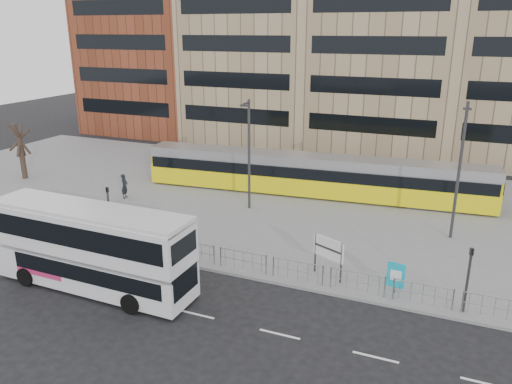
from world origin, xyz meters
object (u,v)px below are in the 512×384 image
at_px(tram, 312,175).
at_px(station_sign, 328,250).
at_px(traffic_light_east, 469,272).
at_px(bare_tree, 17,120).
at_px(traffic_light_west, 109,205).
at_px(lamp_post_east, 460,166).
at_px(ad_panel, 396,276).
at_px(pedestrian, 125,186).
at_px(lamp_post_west, 249,150).
at_px(double_decker_bus, 92,246).

relative_size(tram, station_sign, 12.20).
distance_m(traffic_light_east, bare_tree, 35.85).
bearing_deg(traffic_light_west, lamp_post_east, 5.32).
distance_m(ad_panel, pedestrian, 21.71).
bearing_deg(ad_panel, traffic_light_west, -176.21).
height_order(traffic_light_east, lamp_post_west, lamp_post_west).
relative_size(tram, bare_tree, 3.68).
relative_size(traffic_light_east, lamp_post_west, 0.41).
distance_m(pedestrian, lamp_post_east, 23.16).
xyz_separation_m(double_decker_bus, bare_tree, (-17.90, 12.59, 2.81)).
xyz_separation_m(lamp_post_east, bare_tree, (-33.89, -0.43, 0.44)).
height_order(ad_panel, lamp_post_east, lamp_post_east).
distance_m(double_decker_bus, traffic_light_east, 17.45).
xyz_separation_m(tram, station_sign, (4.56, -12.53, -0.05)).
xyz_separation_m(ad_panel, pedestrian, (-20.64, 6.72, -0.01)).
distance_m(double_decker_bus, lamp_post_west, 13.52).
bearing_deg(pedestrian, traffic_light_west, -163.06).
distance_m(tram, traffic_light_east, 17.35).
height_order(tram, traffic_light_west, traffic_light_west).
xyz_separation_m(tram, traffic_light_west, (-9.10, -12.38, 0.44)).
relative_size(double_decker_bus, lamp_post_east, 1.28).
bearing_deg(bare_tree, lamp_post_east, 0.73).
bearing_deg(tram, ad_panel, -63.52).
bearing_deg(pedestrian, lamp_post_west, -93.99).
distance_m(double_decker_bus, tram, 18.72).
bearing_deg(station_sign, tram, 134.60).
height_order(ad_panel, bare_tree, bare_tree).
bearing_deg(traffic_light_west, lamp_post_west, 36.35).
distance_m(tram, bare_tree, 24.52).
relative_size(lamp_post_east, bare_tree, 1.16).
bearing_deg(lamp_post_west, traffic_light_east, -31.32).
bearing_deg(traffic_light_east, traffic_light_west, 156.70).
relative_size(station_sign, traffic_light_east, 0.69).
relative_size(station_sign, ad_panel, 1.35).
bearing_deg(traffic_light_east, pedestrian, 142.67).
bearing_deg(traffic_light_east, lamp_post_west, 128.19).
bearing_deg(traffic_light_west, station_sign, -16.86).
height_order(traffic_light_west, bare_tree, bare_tree).
distance_m(ad_panel, traffic_light_west, 17.11).
bearing_deg(ad_panel, lamp_post_east, 80.40).
height_order(traffic_light_west, lamp_post_east, lamp_post_east).
xyz_separation_m(ad_panel, traffic_light_west, (-17.07, 0.52, 1.04)).
xyz_separation_m(double_decker_bus, lamp_post_west, (2.61, 13.10, 2.07)).
bearing_deg(lamp_post_east, station_sign, -125.87).
height_order(ad_panel, traffic_light_west, traffic_light_west).
bearing_deg(lamp_post_west, station_sign, -45.27).
height_order(tram, bare_tree, bare_tree).
relative_size(traffic_light_east, bare_tree, 0.44).
height_order(station_sign, bare_tree, bare_tree).
distance_m(lamp_post_west, lamp_post_east, 13.39).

